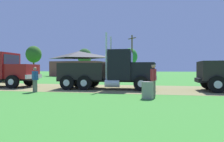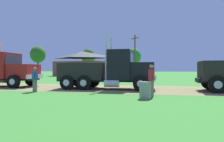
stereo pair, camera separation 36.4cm
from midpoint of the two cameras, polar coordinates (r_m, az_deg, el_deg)
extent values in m
plane|color=#3E8A32|center=(15.27, -0.02, -4.94)|extent=(200.00, 200.00, 0.00)
cube|color=olive|center=(15.27, -0.02, -4.93)|extent=(120.00, 6.36, 0.01)
cube|color=black|center=(14.81, -1.18, -2.41)|extent=(7.08, 1.73, 0.28)
cube|color=black|center=(14.47, 9.40, -0.06)|extent=(1.66, 2.07, 1.23)
cube|color=silver|center=(14.48, 12.78, -1.78)|extent=(0.22, 2.22, 0.32)
cube|color=black|center=(14.60, 3.19, 1.70)|extent=(1.61, 2.35, 2.12)
cube|color=#2D3D4C|center=(14.53, 6.30, 3.37)|extent=(0.09, 1.93, 0.93)
cylinder|color=silver|center=(15.66, 0.38, 3.78)|extent=(0.14, 0.14, 3.30)
cylinder|color=silver|center=(13.87, -0.99, 4.20)|extent=(0.14, 0.14, 3.30)
cylinder|color=silver|center=(13.70, 0.69, -3.56)|extent=(1.01, 0.55, 0.52)
cube|color=black|center=(15.22, -7.37, -0.07)|extent=(3.34, 2.40, 1.20)
cylinder|color=black|center=(15.65, 9.20, -2.96)|extent=(1.02, 0.33, 1.01)
cylinder|color=silver|center=(15.81, 9.22, -2.92)|extent=(0.46, 0.05, 0.46)
cylinder|color=black|center=(13.35, 8.92, -3.56)|extent=(1.02, 0.33, 1.01)
cylinder|color=silver|center=(13.19, 8.90, -3.61)|extent=(0.46, 0.05, 0.46)
cylinder|color=black|center=(16.62, -8.88, -2.75)|extent=(1.02, 0.33, 1.01)
cylinder|color=silver|center=(16.77, -8.70, -2.72)|extent=(0.46, 0.05, 0.46)
cylinder|color=black|center=(14.47, -11.97, -3.25)|extent=(1.02, 0.33, 1.01)
cylinder|color=silver|center=(14.32, -12.21, -3.29)|extent=(0.46, 0.05, 0.46)
cylinder|color=black|center=(16.24, -4.72, -2.82)|extent=(1.02, 0.33, 1.01)
cylinder|color=silver|center=(16.39, -4.57, -2.79)|extent=(0.46, 0.05, 0.46)
cylinder|color=black|center=(14.03, -7.25, -3.36)|extent=(1.02, 0.33, 1.01)
cylinder|color=silver|center=(13.88, -7.45, -3.40)|extent=(0.46, 0.05, 0.46)
cube|color=black|center=(14.97, 29.88, 0.05)|extent=(2.99, 2.41, 1.27)
cylinder|color=black|center=(15.96, 26.50, -2.87)|extent=(1.06, 0.34, 1.05)
cylinder|color=silver|center=(16.12, 26.38, -2.83)|extent=(0.48, 0.06, 0.47)
cylinder|color=black|center=(13.72, 28.50, -3.43)|extent=(1.06, 0.34, 1.05)
cylinder|color=silver|center=(13.57, 28.66, -3.48)|extent=(0.48, 0.06, 0.47)
cube|color=maroon|center=(17.76, -23.29, -0.11)|extent=(1.96, 2.03, 1.15)
cube|color=silver|center=(17.22, -20.51, -1.43)|extent=(0.21, 2.18, 0.32)
cube|color=maroon|center=(18.89, -28.01, 1.35)|extent=(1.90, 2.32, 2.10)
cube|color=#2D3D4C|center=(18.32, -25.73, 2.70)|extent=(0.08, 1.90, 0.92)
cylinder|color=silver|center=(20.27, -28.70, 2.91)|extent=(0.14, 0.14, 3.25)
cylinder|color=silver|center=(20.04, -27.43, -2.31)|extent=(1.01, 0.54, 0.52)
cylinder|color=black|center=(18.79, -21.56, -2.40)|extent=(1.02, 0.32, 1.01)
cylinder|color=silver|center=(18.92, -21.30, -2.38)|extent=(0.46, 0.05, 0.45)
cylinder|color=black|center=(16.92, -25.72, -2.74)|extent=(1.02, 0.32, 1.01)
cylinder|color=silver|center=(16.79, -26.05, -2.77)|extent=(0.46, 0.05, 0.45)
cube|color=#B22D33|center=(10.80, 12.16, -1.02)|extent=(0.32, 0.46, 0.61)
sphere|color=tan|center=(10.80, 12.17, 1.43)|extent=(0.23, 0.23, 0.23)
cylinder|color=black|center=(10.80, 12.17, 2.00)|extent=(0.25, 0.25, 0.06)
cube|color=slate|center=(10.75, 12.08, -4.97)|extent=(0.20, 0.19, 0.86)
cube|color=slate|center=(10.94, 12.23, -4.88)|extent=(0.20, 0.19, 0.86)
cylinder|color=#B22D33|center=(10.54, 11.94, -1.23)|extent=(0.10, 0.10, 0.58)
cylinder|color=#B22D33|center=(11.06, 12.37, -1.14)|extent=(0.10, 0.10, 0.58)
cube|color=#264C8C|center=(13.68, -20.42, -1.18)|extent=(0.52, 0.51, 0.55)
sphere|color=#9B704F|center=(13.68, -20.42, 0.59)|extent=(0.21, 0.21, 0.21)
cube|color=slate|center=(13.62, -20.29, -4.00)|extent=(0.24, 0.24, 0.78)
cube|color=slate|center=(13.82, -20.52, -3.93)|extent=(0.24, 0.24, 0.78)
cylinder|color=#264C8C|center=(13.41, -20.09, -1.33)|extent=(0.10, 0.10, 0.53)
cylinder|color=#264C8C|center=(13.96, -20.73, -1.26)|extent=(0.10, 0.10, 0.53)
cylinder|color=gray|center=(10.10, 10.46, -5.40)|extent=(0.58, 0.58, 0.84)
cube|color=brown|center=(42.23, -8.26, 0.62)|extent=(10.53, 7.54, 3.00)
pyramid|color=#464646|center=(42.34, -8.27, 4.61)|extent=(11.06, 7.92, 1.45)
cube|color=black|center=(40.05, -12.28, 0.04)|extent=(1.80, 0.25, 2.20)
cylinder|color=brown|center=(37.89, 6.82, 4.28)|extent=(0.26, 0.26, 7.84)
cube|color=brown|center=(38.25, 6.82, 9.25)|extent=(1.61, 1.69, 0.14)
cylinder|color=#513823|center=(61.13, -20.18, 1.00)|extent=(0.44, 0.44, 3.91)
ellipsoid|color=#305F20|center=(61.27, -20.19, 4.44)|extent=(4.32, 4.32, 4.75)
cylinder|color=#513823|center=(57.81, -6.62, 0.83)|extent=(0.44, 0.44, 3.45)
ellipsoid|color=#305C2A|center=(57.93, -6.62, 4.16)|extent=(4.08, 4.08, 4.49)
cylinder|color=#513823|center=(54.23, 6.33, 0.73)|extent=(0.44, 0.44, 3.22)
ellipsoid|color=#2C7C31|center=(54.34, 6.33, 4.14)|extent=(4.05, 4.05, 4.45)
camera|label=1|loc=(0.18, -89.31, 0.01)|focal=32.10mm
camera|label=2|loc=(0.18, 90.69, -0.01)|focal=32.10mm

